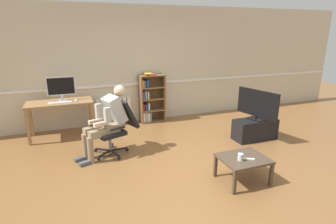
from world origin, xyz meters
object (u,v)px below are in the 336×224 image
Objects in this scene: person_seated at (107,120)px; spare_remote at (249,159)px; imac_monitor at (61,87)px; bookshelf at (150,99)px; office_chair at (117,125)px; radiator at (114,111)px; coffee_table at (243,161)px; tv_stand at (255,129)px; tv_screen at (257,104)px; computer_desk at (60,107)px; drinking_glass at (240,157)px; keyboard at (60,103)px; computer_mouse at (76,101)px.

spare_remote is (1.74, -1.67, -0.27)m from person_seated.
imac_monitor reaches higher than spare_remote.
bookshelf is 1.24× the size of office_chair.
coffee_table is (1.32, -3.20, 0.01)m from radiator.
office_chair is 2.77m from tv_stand.
tv_stand is at bearing 62.21° from office_chair.
tv_screen is 1.82m from spare_remote.
computer_desk reaches higher than drinking_glass.
imac_monitor reaches higher than keyboard.
person_seated is 8.19× the size of spare_remote.
bookshelf is at bearing 120.67° from person_seated.
spare_remote is at bearing -47.96° from keyboard.
bookshelf is 1.77× the size of coffee_table.
tv_stand is 0.53m from tv_screen.
computer_desk is at bearing 129.57° from drinking_glass.
imac_monitor reaches higher than computer_mouse.
keyboard is 2.05m from bookshelf.
coffee_table is 0.15m from drinking_glass.
person_seated is at bearing -67.56° from computer_mouse.
computer_desk is 8.55× the size of spare_remote.
computer_desk is 4.00m from tv_stand.
tv_screen is at bearing 46.53° from coffee_table.
spare_remote is (-1.17, -1.35, 0.18)m from tv_stand.
tv_stand is at bearing -20.98° from keyboard.
drinking_glass is at bearing 19.96° from office_chair.
bookshelf is 2.47m from tv_screen.
computer_mouse is (0.29, 0.02, 0.01)m from keyboard.
keyboard reaches higher than coffee_table.
computer_desk is at bearing 52.62° from tv_screen.
computer_mouse is 0.98× the size of drinking_glass.
drinking_glass is at bearing -51.94° from imac_monitor.
person_seated is at bearing -105.74° from spare_remote.
person_seated is 2.31m from drinking_glass.
keyboard is 1.40m from office_chair.
tv_screen reaches higher than computer_mouse.
keyboard reaches higher than radiator.
computer_mouse is at bearing 52.48° from tv_screen.
tv_screen reaches higher than radiator.
office_chair is 2.76m from tv_screen.
tv_stand reaches higher than coffee_table.
office_chair reaches higher than tv_stand.
bookshelf is (2.00, 0.43, -0.20)m from keyboard.
tv_screen is at bearing -22.76° from computer_desk.
imac_monitor is 2.02m from bookshelf.
computer_desk is 1.44m from person_seated.
tv_stand is (3.61, -1.62, -0.83)m from imac_monitor.
radiator is 0.65× the size of person_seated.
imac_monitor reaches higher than tv_stand.
coffee_table is (2.47, -2.81, -0.32)m from computer_desk.
keyboard is (0.02, -0.14, 0.12)m from computer_desk.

